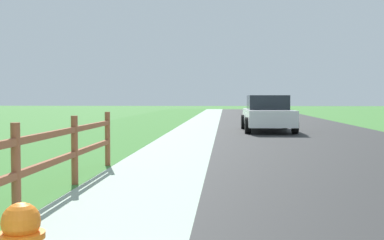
# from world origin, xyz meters

# --- Properties ---
(ground_plane) EXTENTS (120.00, 120.00, 0.00)m
(ground_plane) POSITION_xyz_m (0.00, 25.00, 0.00)
(ground_plane) COLOR #3E7933
(road_asphalt) EXTENTS (7.00, 66.00, 0.01)m
(road_asphalt) POSITION_xyz_m (3.50, 27.00, 0.00)
(road_asphalt) COLOR #2E2E2E
(road_asphalt) RESTS_ON ground
(curb_concrete) EXTENTS (6.00, 66.00, 0.01)m
(curb_concrete) POSITION_xyz_m (-3.00, 27.00, 0.00)
(curb_concrete) COLOR #9EB5A1
(curb_concrete) RESTS_ON ground
(grass_verge) EXTENTS (5.00, 66.00, 0.00)m
(grass_verge) POSITION_xyz_m (-4.50, 27.00, 0.01)
(grass_verge) COLOR #3E7933
(grass_verge) RESTS_ON ground
(rail_fence) EXTENTS (0.11, 8.84, 1.13)m
(rail_fence) POSITION_xyz_m (-2.10, 4.76, 0.65)
(rail_fence) COLOR brown
(rail_fence) RESTS_ON ground
(parked_suv_white) EXTENTS (2.15, 4.78, 1.54)m
(parked_suv_white) POSITION_xyz_m (2.16, 19.87, 0.75)
(parked_suv_white) COLOR white
(parked_suv_white) RESTS_ON ground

